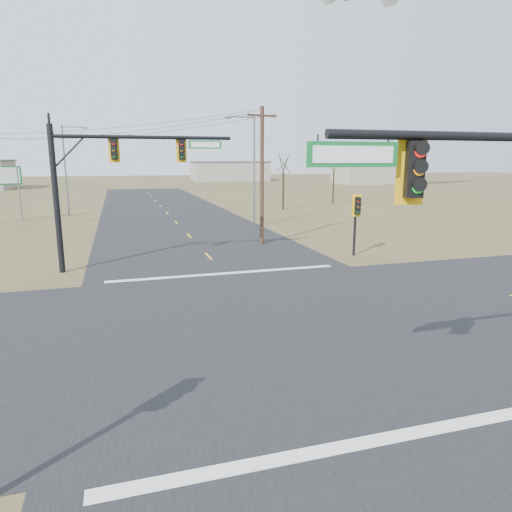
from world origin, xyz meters
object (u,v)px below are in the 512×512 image
(utility_pole_near, at_px, (262,174))
(bare_tree_d, at_px, (334,161))
(bare_tree_c, at_px, (284,163))
(mast_arm_far, at_px, (112,167))
(pedestal_signal_ne, at_px, (357,210))
(highway_sign, at_px, (6,182))
(streetlight_a, at_px, (252,165))
(streetlight_c, at_px, (67,165))

(utility_pole_near, height_order, bare_tree_d, utility_pole_near)
(bare_tree_c, bearing_deg, mast_arm_far, -126.63)
(mast_arm_far, height_order, utility_pole_near, utility_pole_near)
(pedestal_signal_ne, relative_size, highway_sign, 0.73)
(bare_tree_c, distance_m, bare_tree_d, 10.48)
(streetlight_a, xyz_separation_m, bare_tree_c, (7.34, 11.99, 0.03))
(pedestal_signal_ne, height_order, streetlight_a, streetlight_a)
(streetlight_c, bearing_deg, bare_tree_d, 4.17)
(highway_sign, bearing_deg, bare_tree_c, -17.70)
(utility_pole_near, height_order, bare_tree_c, utility_pole_near)
(streetlight_a, bearing_deg, bare_tree_c, 56.34)
(mast_arm_far, height_order, bare_tree_c, mast_arm_far)
(streetlight_c, height_order, bare_tree_c, streetlight_c)
(pedestal_signal_ne, distance_m, streetlight_c, 33.63)
(mast_arm_far, bearing_deg, pedestal_signal_ne, 2.84)
(mast_arm_far, height_order, pedestal_signal_ne, mast_arm_far)
(pedestal_signal_ne, relative_size, bare_tree_d, 0.54)
(streetlight_c, relative_size, bare_tree_d, 1.33)
(utility_pole_near, distance_m, streetlight_a, 8.83)
(streetlight_a, bearing_deg, mast_arm_far, -132.93)
(bare_tree_d, bearing_deg, bare_tree_c, -149.92)
(utility_pole_near, xyz_separation_m, bare_tree_c, (9.14, 20.62, 0.55))
(highway_sign, relative_size, bare_tree_d, 0.75)
(utility_pole_near, xyz_separation_m, bare_tree_d, (18.21, 25.87, 0.81))
(utility_pole_near, xyz_separation_m, streetlight_a, (1.80, 8.63, 0.53))
(bare_tree_c, bearing_deg, bare_tree_d, 30.08)
(pedestal_signal_ne, xyz_separation_m, bare_tree_c, (4.83, 26.11, 2.56))
(mast_arm_far, height_order, streetlight_c, streetlight_c)
(streetlight_a, distance_m, bare_tree_d, 23.80)
(highway_sign, xyz_separation_m, streetlight_c, (5.09, 4.13, 1.48))
(pedestal_signal_ne, height_order, bare_tree_d, bare_tree_d)
(mast_arm_far, relative_size, bare_tree_d, 1.34)
(bare_tree_c, relative_size, bare_tree_d, 0.98)
(pedestal_signal_ne, bearing_deg, mast_arm_far, -164.66)
(utility_pole_near, bearing_deg, streetlight_a, 78.21)
(mast_arm_far, xyz_separation_m, pedestal_signal_ne, (14.00, -0.77, -2.62))
(bare_tree_c, bearing_deg, utility_pole_near, -113.91)
(pedestal_signal_ne, bearing_deg, bare_tree_c, 98.00)
(streetlight_a, height_order, bare_tree_d, streetlight_a)
(pedestal_signal_ne, height_order, highway_sign, highway_sign)
(pedestal_signal_ne, height_order, streetlight_c, streetlight_c)
(streetlight_a, bearing_deg, highway_sign, 153.62)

